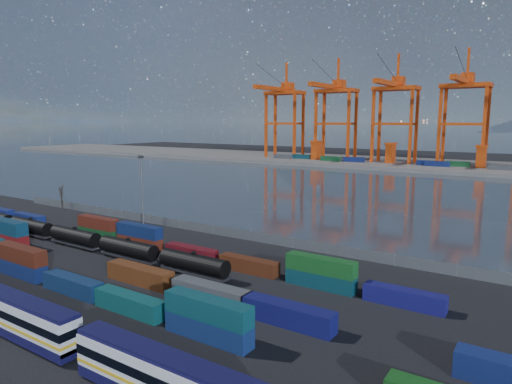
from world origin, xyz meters
The scene contains 14 objects.
ground centered at (0.00, 0.00, 0.00)m, with size 700.00×700.00×0.00m, color black.
harbor_water centered at (0.00, 105.00, 0.01)m, with size 700.00×700.00×0.00m, color #2A333D.
far_quay centered at (0.00, 210.00, 1.00)m, with size 700.00×70.00×2.00m, color #514F4C.
passenger_train centered at (0.63, -22.23, 2.47)m, with size 75.17×2.86×4.91m.
container_row_south centered at (-12.22, -10.52, 1.93)m, with size 139.34×2.30×4.91m.
container_row_mid centered at (-25.93, -2.26, 1.86)m, with size 141.88×2.49×5.31m.
container_row_north centered at (-10.23, 11.34, 1.81)m, with size 114.64×2.20×4.69m.
tanker_string centered at (-33.83, 4.77, 2.03)m, with size 90.68×2.83×4.05m.
waterfront_fence centered at (0.00, 28.00, 1.00)m, with size 160.12×0.12×2.20m.
bare_tree centered at (-63.93, 26.88, 3.48)m, with size 1.81×1.86×7.11m.
yard_light_mast centered at (-30.00, 26.00, 9.30)m, with size 1.60×0.40×16.60m.
gantry_cranes centered at (-7.50, 203.38, 37.43)m, with size 198.48×45.09×61.05m.
quay_containers centered at (-11.00, 195.46, 3.30)m, with size 172.58×10.99×2.60m.
straddle_carriers centered at (-2.50, 200.00, 7.82)m, with size 140.00×7.00×11.10m.
Camera 1 is at (52.12, -48.12, 24.57)m, focal length 32.00 mm.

